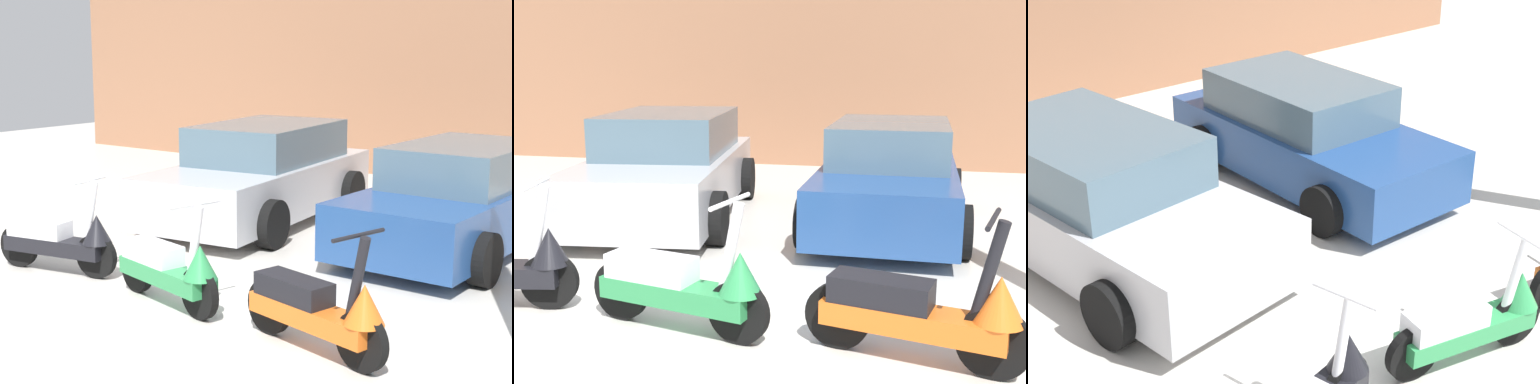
% 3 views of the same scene
% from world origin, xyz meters
% --- Properties ---
extents(ground_plane, '(28.00, 28.00, 0.00)m').
position_xyz_m(ground_plane, '(0.00, 0.00, 0.00)').
color(ground_plane, silver).
extents(wall_back, '(19.60, 0.12, 4.01)m').
position_xyz_m(wall_back, '(0.00, 8.91, 2.00)').
color(wall_back, '#9E6B4C').
rests_on(wall_back, ground_plane).
extents(scooter_front_right, '(1.55, 0.68, 1.10)m').
position_xyz_m(scooter_front_right, '(0.38, 0.67, 0.39)').
color(scooter_front_right, black).
rests_on(scooter_front_right, ground_plane).
extents(scooter_front_center, '(1.56, 0.68, 1.10)m').
position_xyz_m(scooter_front_center, '(2.17, 0.52, 0.39)').
color(scooter_front_center, black).
rests_on(scooter_front_center, ground_plane).
extents(car_rear_left, '(2.37, 4.29, 1.40)m').
position_xyz_m(car_rear_left, '(-1.15, 4.26, 0.67)').
color(car_rear_left, '#B7B7BC').
rests_on(car_rear_left, ground_plane).
extents(car_rear_center, '(1.92, 3.89, 1.31)m').
position_xyz_m(car_rear_center, '(1.78, 4.38, 0.63)').
color(car_rear_center, navy).
rests_on(car_rear_center, ground_plane).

